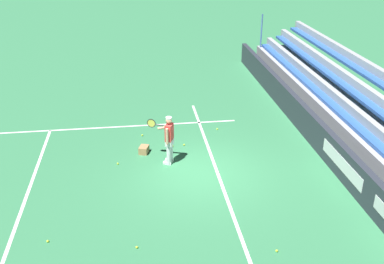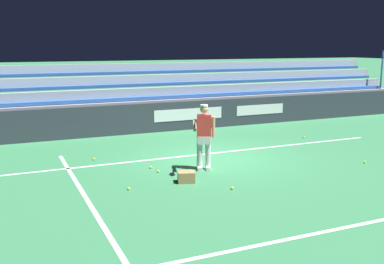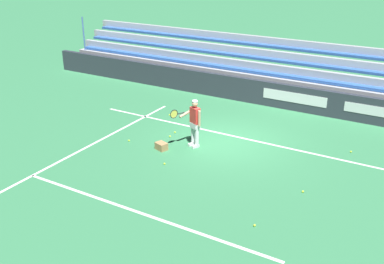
{
  "view_description": "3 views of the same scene",
  "coord_description": "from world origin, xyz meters",
  "views": [
    {
      "loc": [
        -12.7,
        2.05,
        7.54
      ],
      "look_at": [
        0.7,
        0.25,
        1.2
      ],
      "focal_mm": 42.0,
      "sensor_mm": 36.0,
      "label": 1
    },
    {
      "loc": [
        5.7,
        11.33,
        3.22
      ],
      "look_at": [
        0.99,
        0.59,
        0.94
      ],
      "focal_mm": 42.0,
      "sensor_mm": 36.0,
      "label": 2
    },
    {
      "loc": [
        -6.46,
        13.67,
        6.7
      ],
      "look_at": [
        0.66,
        1.52,
        0.77
      ],
      "focal_mm": 42.0,
      "sensor_mm": 36.0,
      "label": 3
    }
  ],
  "objects": [
    {
      "name": "court_service_line_white",
      "position": [
        0.0,
        5.5,
        0.0
      ],
      "size": [
        8.22,
        0.1,
        0.01
      ],
      "primitive_type": "cube",
      "color": "white",
      "rests_on": "ground"
    },
    {
      "name": "ground_plane",
      "position": [
        0.0,
        0.0,
        0.0
      ],
      "size": [
        160.0,
        160.0,
        0.0
      ],
      "primitive_type": "plane",
      "color": "#337A4C"
    },
    {
      "name": "ball_box_cardboard",
      "position": [
        1.7,
        1.86,
        0.13
      ],
      "size": [
        0.47,
        0.41,
        0.26
      ],
      "primitive_type": "cube",
      "rotation": [
        0.0,
        0.0,
        -0.31
      ],
      "color": "#A87F51",
      "rests_on": "ground"
    },
    {
      "name": "tennis_player",
      "position": [
        0.86,
        1.02,
        0.89
      ],
      "size": [
        0.85,
        0.91,
        1.71
      ],
      "color": "silver",
      "rests_on": "ground"
    },
    {
      "name": "tennis_ball_far_right",
      "position": [
        2.04,
        0.8,
        0.03
      ],
      "size": [
        0.07,
        0.07,
        0.07
      ],
      "primitive_type": "sphere",
      "color": "#CCE533",
      "rests_on": "ground"
    },
    {
      "name": "tennis_ball_stray_back",
      "position": [
        -3.51,
        2.24,
        0.03
      ],
      "size": [
        0.07,
        0.07,
        0.07
      ],
      "primitive_type": "sphere",
      "color": "#CCE533",
      "rests_on": "ground"
    },
    {
      "name": "court_baseline_white",
      "position": [
        0.0,
        -0.5,
        0.0
      ],
      "size": [
        12.0,
        0.1,
        0.01
      ],
      "primitive_type": "cube",
      "color": "white",
      "rests_on": "ground"
    },
    {
      "name": "tennis_ball_by_box",
      "position": [
        0.96,
        2.78,
        0.03
      ],
      "size": [
        0.07,
        0.07,
        0.07
      ],
      "primitive_type": "sphere",
      "color": "#CCE533",
      "rests_on": "ground"
    },
    {
      "name": "tennis_ball_midcourt",
      "position": [
        -4.11,
        -1.26,
        0.03
      ],
      "size": [
        0.07,
        0.07,
        0.07
      ],
      "primitive_type": "sphere",
      "color": "#CCE533",
      "rests_on": "ground"
    },
    {
      "name": "tennis_ball_far_left",
      "position": [
        3.12,
        1.88,
        0.03
      ],
      "size": [
        0.07,
        0.07,
        0.07
      ],
      "primitive_type": "sphere",
      "color": "#CCE533",
      "rests_on": "ground"
    },
    {
      "name": "court_sideline_white",
      "position": [
        4.11,
        4.0,
        0.0
      ],
      "size": [
        0.1,
        12.0,
        0.01
      ],
      "primitive_type": "cube",
      "color": "white",
      "rests_on": "ground"
    },
    {
      "name": "bleacher_stand",
      "position": [
        0.0,
        -6.25,
        0.73
      ],
      "size": [
        23.93,
        2.4,
        2.95
      ],
      "color": "#9EA3A8",
      "rests_on": "ground"
    },
    {
      "name": "back_wall_sponsor_board",
      "position": [
        -0.01,
        -4.42,
        0.55
      ],
      "size": [
        25.19,
        0.25,
        1.1
      ],
      "color": "#2D333D",
      "rests_on": "ground"
    },
    {
      "name": "tennis_ball_toward_net",
      "position": [
        3.3,
        -1.12,
        0.03
      ],
      "size": [
        0.07,
        0.07,
        0.07
      ],
      "primitive_type": "sphere",
      "color": "#CCE533",
      "rests_on": "ground"
    },
    {
      "name": "tennis_ball_near_player",
      "position": [
        -2.96,
        4.52,
        0.03
      ],
      "size": [
        0.07,
        0.07,
        0.07
      ],
      "primitive_type": "sphere",
      "color": "#CCE533",
      "rests_on": "ground"
    },
    {
      "name": "tennis_ball_on_baseline",
      "position": [
        2.09,
        0.36,
        0.03
      ],
      "size": [
        0.07,
        0.07,
        0.07
      ],
      "primitive_type": "sphere",
      "color": "#CCE533",
      "rests_on": "ground"
    }
  ]
}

